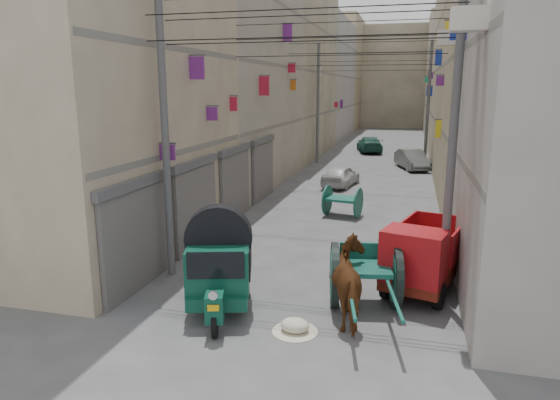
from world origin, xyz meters
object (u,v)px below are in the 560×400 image
(auto_rickshaw, at_px, (219,263))
(distant_car_green, at_px, (369,144))
(tonga_cart, at_px, (365,274))
(distant_car_white, at_px, (341,175))
(distant_car_grey, at_px, (412,159))
(mini_truck, at_px, (421,260))
(second_cart, at_px, (343,201))
(horse, at_px, (354,283))
(feed_sack, at_px, (295,325))

(auto_rickshaw, bearing_deg, distant_car_green, 71.75)
(tonga_cart, distance_m, distant_car_white, 14.97)
(tonga_cart, bearing_deg, distant_car_green, 83.59)
(tonga_cart, distance_m, distant_car_grey, 21.62)
(mini_truck, xyz_separation_m, second_cart, (-2.96, 7.27, -0.23))
(distant_car_grey, bearing_deg, horse, -111.41)
(second_cart, distance_m, distant_car_white, 6.43)
(second_cart, distance_m, distant_car_green, 21.37)
(mini_truck, distance_m, second_cart, 7.85)
(mini_truck, xyz_separation_m, distant_car_green, (-3.68, 28.62, -0.25))
(distant_car_green, bearing_deg, second_cart, 80.13)
(tonga_cart, relative_size, second_cart, 2.27)
(distant_car_green, bearing_deg, feed_sack, 80.18)
(distant_car_white, distance_m, distant_car_grey, 7.75)
(feed_sack, bearing_deg, auto_rickshaw, 160.78)
(second_cart, bearing_deg, auto_rickshaw, -89.44)
(feed_sack, xyz_separation_m, horse, (1.12, 0.89, 0.73))
(auto_rickshaw, distance_m, distant_car_grey, 23.02)
(distant_car_white, xyz_separation_m, distant_car_grey, (3.62, 6.86, 0.05))
(mini_truck, xyz_separation_m, horse, (-1.46, -1.93, -0.00))
(horse, bearing_deg, mini_truck, -146.75)
(tonga_cart, relative_size, mini_truck, 1.01)
(horse, bearing_deg, tonga_cart, -121.31)
(auto_rickshaw, xyz_separation_m, second_cart, (1.58, 9.41, -0.47))
(distant_car_green, bearing_deg, mini_truck, 85.52)
(mini_truck, distance_m, distant_car_green, 28.86)
(tonga_cart, xyz_separation_m, distant_car_green, (-2.39, 29.74, -0.17))
(horse, relative_size, distant_car_green, 0.48)
(second_cart, bearing_deg, tonga_cart, -68.67)
(mini_truck, height_order, distant_car_grey, mini_truck)
(second_cart, height_order, horse, horse)
(auto_rickshaw, relative_size, distant_car_green, 0.65)
(feed_sack, distance_m, distant_car_grey, 23.42)
(tonga_cart, xyz_separation_m, second_cart, (-1.66, 8.39, -0.15))
(second_cart, relative_size, distant_car_grey, 0.42)
(feed_sack, relative_size, distant_car_green, 0.14)
(distant_car_green, bearing_deg, tonga_cart, 82.78)
(horse, distance_m, distant_car_white, 15.75)
(second_cart, relative_size, feed_sack, 2.56)
(tonga_cart, bearing_deg, horse, -112.71)
(mini_truck, xyz_separation_m, feed_sack, (-2.59, -2.83, -0.73))
(auto_rickshaw, xyz_separation_m, tonga_cart, (3.25, 1.02, -0.32))
(mini_truck, relative_size, horse, 1.70)
(second_cart, height_order, distant_car_grey, distant_car_grey)
(tonga_cart, distance_m, distant_car_green, 29.84)
(mini_truck, height_order, horse, mini_truck)
(mini_truck, relative_size, second_cart, 2.24)
(auto_rickshaw, height_order, distant_car_white, auto_rickshaw)
(tonga_cart, bearing_deg, distant_car_white, 89.08)
(auto_rickshaw, relative_size, horse, 1.35)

